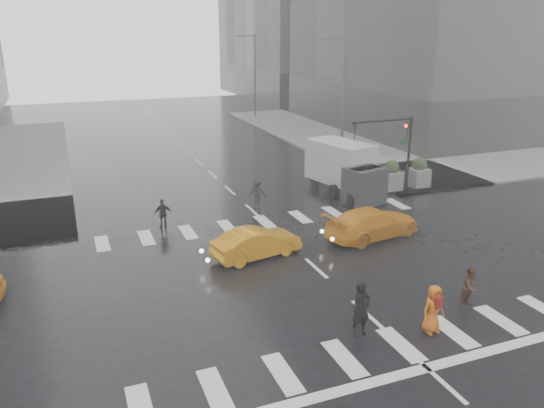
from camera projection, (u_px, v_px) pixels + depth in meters
name	position (u px, v px, depth m)	size (l,w,h in m)	color
ground	(316.00, 268.00, 21.84)	(120.00, 120.00, 0.00)	black
sidewalk_ne	(435.00, 147.00, 44.08)	(35.00, 35.00, 0.15)	slate
road_markings	(316.00, 268.00, 21.84)	(18.00, 48.00, 0.01)	silver
traffic_signal_pole	(396.00, 140.00, 31.05)	(4.45, 0.42, 4.50)	black
street_lamp_near	(343.00, 91.00, 39.99)	(2.15, 0.22, 9.00)	#59595B
street_lamp_far	(254.00, 73.00, 57.67)	(2.15, 0.22, 9.00)	#59595B
planter_west	(362.00, 179.00, 31.22)	(1.10, 1.10, 1.80)	slate
planter_mid	(391.00, 176.00, 31.92)	(1.10, 1.10, 1.80)	slate
planter_east	(419.00, 173.00, 32.61)	(1.10, 1.10, 1.80)	slate
pedestrian_black	(362.00, 291.00, 16.60)	(1.06, 1.07, 2.43)	black
pedestrian_brown	(471.00, 287.00, 18.66)	(0.72, 0.56, 1.47)	#402216
pedestrian_orange	(433.00, 309.00, 17.00)	(0.82, 0.55, 1.64)	orange
pedestrian_far_a	(163.00, 214.00, 26.06)	(0.87, 0.53, 1.49)	black
pedestrian_far_b	(257.00, 193.00, 29.04)	(1.09, 0.60, 1.69)	black
taxi_mid	(257.00, 243.00, 22.75)	(1.37, 3.92, 1.29)	orange
taxi_rear	(373.00, 223.00, 24.95)	(1.98, 4.29, 1.41)	orange
box_truck	(346.00, 168.00, 31.09)	(2.15, 5.73, 3.04)	#BABBBD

